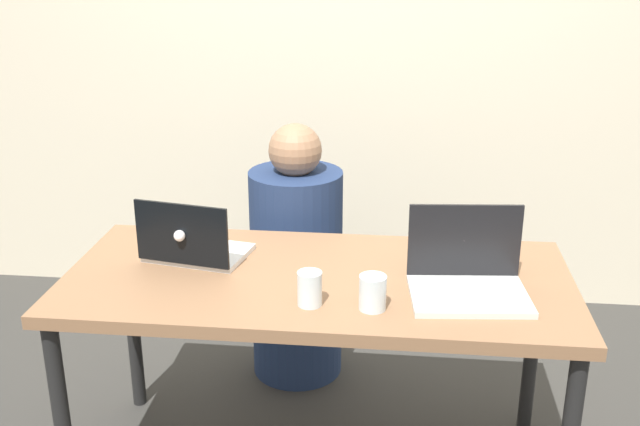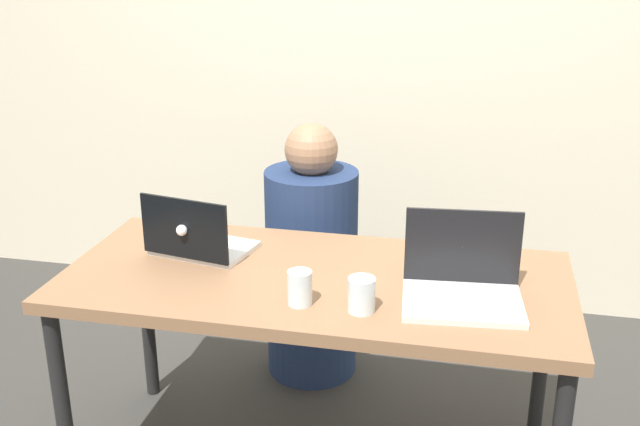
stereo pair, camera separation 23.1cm
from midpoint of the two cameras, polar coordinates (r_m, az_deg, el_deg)
name	(u,v)px [view 2 (the right image)]	position (r m, az deg, el deg)	size (l,w,h in m)	color
back_wall	(382,63)	(3.55, 6.66, 11.28)	(4.50, 0.10, 2.32)	beige
desk	(315,295)	(2.35, 2.46, -6.34)	(1.56, 0.71, 0.72)	#896243
person_at_center	(312,266)	(3.01, 1.57, -4.07)	(0.46, 0.46, 1.05)	navy
laptop_front_right	(462,282)	(2.21, 13.78, -5.22)	(0.36, 0.30, 0.24)	silver
laptop_back_left	(198,241)	(2.46, -6.67, -2.21)	(0.35, 0.28, 0.22)	silver
water_glass_right	(361,297)	(2.10, 6.36, -6.45)	(0.08, 0.08, 0.10)	silver
water_glass_center	(301,290)	(2.12, 1.65, -5.96)	(0.07, 0.07, 0.10)	silver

